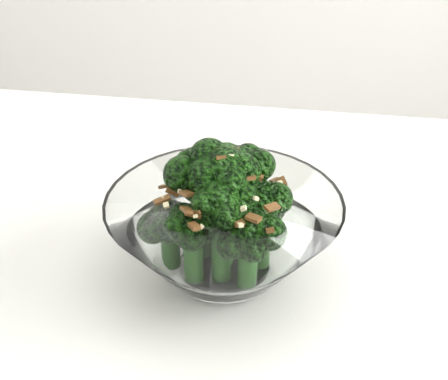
# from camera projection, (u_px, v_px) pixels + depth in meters

# --- Properties ---
(table) EXTENTS (1.24, 0.87, 0.75)m
(table) POSITION_uv_depth(u_px,v_px,m) (171.00, 357.00, 0.55)
(table) COLOR white
(table) RESTS_ON ground
(broccoli_dish) EXTENTS (0.20, 0.20, 0.12)m
(broccoli_dish) POSITION_uv_depth(u_px,v_px,m) (224.00, 228.00, 0.52)
(broccoli_dish) COLOR white
(broccoli_dish) RESTS_ON table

